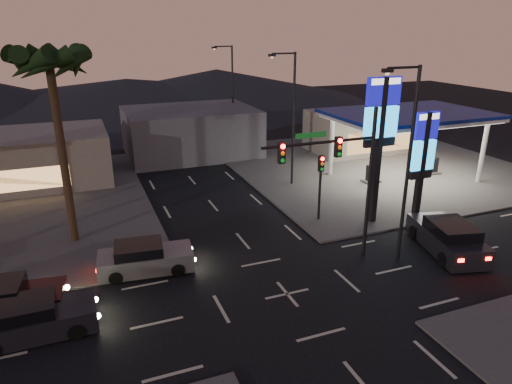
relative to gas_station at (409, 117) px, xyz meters
name	(u,v)px	position (x,y,z in m)	size (l,w,h in m)	color
ground	(287,294)	(-16.00, -12.00, -5.08)	(140.00, 140.00, 0.00)	black
corner_lot_ne	(373,165)	(0.00, 4.00, -5.02)	(24.00, 24.00, 0.12)	#47443F
gas_station	(409,117)	(0.00, 0.00, 0.00)	(12.20, 8.20, 5.47)	silver
convenience_store	(362,131)	(2.00, 9.00, -3.08)	(10.00, 6.00, 4.00)	#726B5B
pylon_sign_tall	(381,122)	(-7.50, -6.50, 1.31)	(2.20, 0.35, 9.00)	black
pylon_sign_short	(423,151)	(-5.00, -7.50, -0.42)	(1.60, 0.35, 7.00)	black
traffic_signal_mast	(342,166)	(-12.24, -10.01, 0.15)	(6.10, 0.39, 8.00)	black
pedestal_signal	(321,177)	(-10.50, -5.02, -2.16)	(0.32, 0.39, 4.30)	black
streetlight_near	(406,155)	(-9.21, -11.00, 0.64)	(2.14, 0.25, 10.00)	black
streetlight_mid	(291,112)	(-9.21, 2.00, 0.64)	(2.14, 0.25, 10.00)	black
streetlight_far	(231,90)	(-9.21, 16.00, 0.64)	(2.14, 0.25, 10.00)	black
palm_a	(50,73)	(-25.00, -2.50, 4.35)	(4.41, 4.41, 10.86)	black
building_far_mid	(191,132)	(-14.00, 14.00, -2.88)	(12.00, 9.00, 4.40)	#4C4C51
hill_right	(217,84)	(-1.00, 48.00, -2.58)	(50.00, 50.00, 5.00)	black
hill_center	(127,92)	(-16.00, 48.00, -3.08)	(60.00, 60.00, 4.00)	black
car_lane_a_front	(32,319)	(-26.68, -10.97, -4.35)	(4.86, 2.10, 1.57)	black
car_lane_a_mid	(0,302)	(-28.00, -9.23, -4.32)	(5.23, 2.65, 1.65)	black
car_lane_b_front	(145,258)	(-21.76, -7.45, -4.36)	(4.92, 2.45, 1.55)	#5F5F61
suv_station	(448,237)	(-6.02, -11.32, -4.26)	(3.47, 5.69, 1.78)	black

